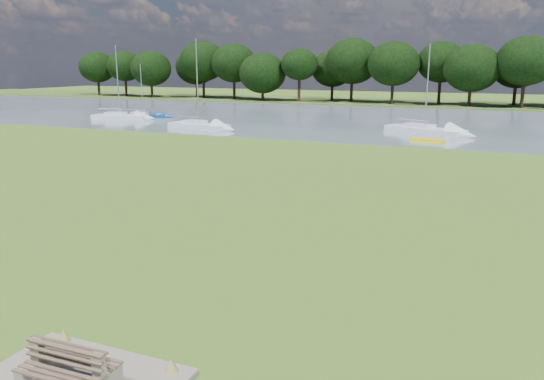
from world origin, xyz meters
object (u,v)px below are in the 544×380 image
at_px(sailboat_1, 119,115).
at_px(sailboat_2, 142,114).
at_px(kayak, 427,140).
at_px(sailboat_0, 424,128).
at_px(bench_pair, 69,369).
at_px(sailboat_6, 198,124).

xyz_separation_m(sailboat_1, sailboat_2, (1.38, 2.71, -0.11)).
height_order(kayak, sailboat_0, sailboat_0).
xyz_separation_m(kayak, sailboat_2, (-35.31, 8.04, 0.26)).
relative_size(bench_pair, sailboat_6, 0.21).
xyz_separation_m(kayak, sailboat_6, (-23.08, 0.81, 0.36)).
bearing_deg(sailboat_6, sailboat_0, 23.93).
distance_m(bench_pair, sailboat_6, 45.27).
height_order(bench_pair, kayak, bench_pair).
xyz_separation_m(kayak, sailboat_0, (-1.10, 6.22, 0.33)).
height_order(kayak, sailboat_2, sailboat_2).
height_order(bench_pair, sailboat_1, sailboat_1).
xyz_separation_m(bench_pair, kayak, (2.34, 39.42, -0.33)).
bearing_deg(sailboat_2, sailboat_6, -50.27).
bearing_deg(sailboat_0, kayak, -55.36).
bearing_deg(kayak, sailboat_1, 177.73).
xyz_separation_m(bench_pair, sailboat_1, (-34.34, 44.75, 0.05)).
xyz_separation_m(sailboat_2, sailboat_6, (12.22, -7.22, 0.09)).
bearing_deg(sailboat_6, sailboat_1, 171.77).
distance_m(bench_pair, kayak, 39.49).
distance_m(sailboat_1, sailboat_2, 3.04).
relative_size(kayak, sailboat_2, 0.43).
height_order(kayak, sailboat_6, sailboat_6).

